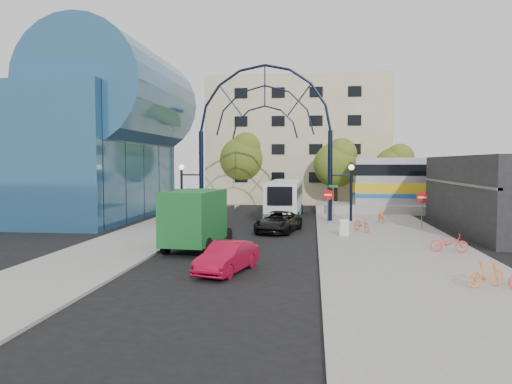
# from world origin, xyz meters

# --- Properties ---
(ground) EXTENTS (120.00, 120.00, 0.00)m
(ground) POSITION_xyz_m (0.00, 0.00, 0.00)
(ground) COLOR black
(ground) RESTS_ON ground
(sidewalk_east) EXTENTS (8.00, 56.00, 0.12)m
(sidewalk_east) POSITION_xyz_m (8.00, 4.00, 0.06)
(sidewalk_east) COLOR gray
(sidewalk_east) RESTS_ON ground
(plaza_west) EXTENTS (5.00, 50.00, 0.12)m
(plaza_west) POSITION_xyz_m (-6.50, 6.00, 0.06)
(plaza_west) COLOR gray
(plaza_west) RESTS_ON ground
(gateway_arch) EXTENTS (13.64, 0.44, 12.10)m
(gateway_arch) POSITION_xyz_m (0.00, 14.00, 8.56)
(gateway_arch) COLOR black
(gateway_arch) RESTS_ON ground
(stop_sign) EXTENTS (0.80, 0.07, 2.50)m
(stop_sign) POSITION_xyz_m (4.80, 12.00, 1.99)
(stop_sign) COLOR slate
(stop_sign) RESTS_ON sidewalk_east
(do_not_enter_sign) EXTENTS (0.76, 0.07, 2.48)m
(do_not_enter_sign) POSITION_xyz_m (11.00, 10.00, 1.98)
(do_not_enter_sign) COLOR slate
(do_not_enter_sign) RESTS_ON sidewalk_east
(street_name_sign) EXTENTS (0.70, 0.70, 2.80)m
(street_name_sign) POSITION_xyz_m (5.20, 12.60, 2.13)
(street_name_sign) COLOR slate
(street_name_sign) RESTS_ON sidewalk_east
(sandwich_board) EXTENTS (0.55, 0.61, 0.99)m
(sandwich_board) POSITION_xyz_m (5.60, 5.98, 0.74)
(sandwich_board) COLOR white
(sandwich_board) RESTS_ON sidewalk_east
(transit_hall) EXTENTS (16.50, 18.00, 14.50)m
(transit_hall) POSITION_xyz_m (-15.30, 15.00, 6.70)
(transit_hall) COLOR #28557A
(transit_hall) RESTS_ON ground
(commercial_block_east) EXTENTS (6.00, 16.00, 5.00)m
(commercial_block_east) POSITION_xyz_m (16.00, 10.00, 2.50)
(commercial_block_east) COLOR black
(commercial_block_east) RESTS_ON ground
(apartment_block) EXTENTS (20.00, 12.10, 14.00)m
(apartment_block) POSITION_xyz_m (2.00, 34.97, 7.00)
(apartment_block) COLOR #CBB18C
(apartment_block) RESTS_ON ground
(train_platform) EXTENTS (32.00, 5.00, 0.80)m
(train_platform) POSITION_xyz_m (20.00, 22.00, 0.40)
(train_platform) COLOR gray
(train_platform) RESTS_ON ground
(train_car) EXTENTS (25.10, 3.05, 4.20)m
(train_car) POSITION_xyz_m (20.00, 22.00, 2.90)
(train_car) COLOR #B7B7BC
(train_car) RESTS_ON train_platform
(tree_north_a) EXTENTS (4.48, 4.48, 7.00)m
(tree_north_a) POSITION_xyz_m (6.12, 25.93, 4.61)
(tree_north_a) COLOR #382314
(tree_north_a) RESTS_ON ground
(tree_north_b) EXTENTS (5.12, 5.12, 8.00)m
(tree_north_b) POSITION_xyz_m (-3.88, 29.93, 5.27)
(tree_north_b) COLOR #382314
(tree_north_b) RESTS_ON ground
(tree_north_c) EXTENTS (4.16, 4.16, 6.50)m
(tree_north_c) POSITION_xyz_m (12.12, 27.93, 4.28)
(tree_north_c) COLOR #382314
(tree_north_c) RESTS_ON ground
(city_bus) EXTENTS (2.75, 11.12, 3.04)m
(city_bus) POSITION_xyz_m (1.45, 16.54, 1.59)
(city_bus) COLOR silver
(city_bus) RESTS_ON ground
(green_truck) EXTENTS (2.88, 6.38, 3.12)m
(green_truck) POSITION_xyz_m (-2.25, 1.27, 1.56)
(green_truck) COLOR black
(green_truck) RESTS_ON ground
(black_suv) EXTENTS (3.20, 5.25, 1.36)m
(black_suv) POSITION_xyz_m (1.47, 8.02, 0.68)
(black_suv) COLOR black
(black_suv) RESTS_ON ground
(red_sedan) EXTENTS (2.31, 4.11, 1.28)m
(red_sedan) POSITION_xyz_m (0.19, -4.27, 0.64)
(red_sedan) COLOR #A00926
(red_sedan) RESTS_ON ground
(bike_near_a) EXTENTS (1.38, 1.88, 0.94)m
(bike_near_a) POSITION_xyz_m (6.87, 8.14, 0.59)
(bike_near_a) COLOR #FD6032
(bike_near_a) RESTS_ON sidewalk_east
(bike_near_b) EXTENTS (0.69, 1.75, 1.02)m
(bike_near_b) POSITION_xyz_m (8.75, 13.09, 0.63)
(bike_near_b) COLOR orange
(bike_near_b) RESTS_ON sidewalk_east
(bike_far_a) EXTENTS (1.85, 0.92, 0.93)m
(bike_far_a) POSITION_xyz_m (10.42, 1.00, 0.59)
(bike_far_a) COLOR #FE3332
(bike_far_a) RESTS_ON sidewalk_east
(bike_far_b) EXTENTS (1.62, 1.08, 0.95)m
(bike_far_b) POSITION_xyz_m (9.85, -6.05, 0.60)
(bike_far_b) COLOR orange
(bike_far_b) RESTS_ON sidewalk_east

